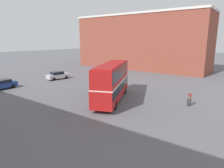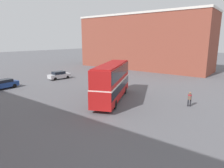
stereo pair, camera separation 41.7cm
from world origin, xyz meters
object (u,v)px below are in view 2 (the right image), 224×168
(double_decker_bus, at_px, (112,80))
(parked_car_kerb_far, at_px, (3,84))
(parked_car_kerb_near, at_px, (59,75))
(pedestrian_foreground, at_px, (190,98))

(double_decker_bus, height_order, parked_car_kerb_far, double_decker_bus)
(double_decker_bus, distance_m, parked_car_kerb_near, 17.98)
(pedestrian_foreground, height_order, parked_car_kerb_far, pedestrian_foreground)
(pedestrian_foreground, relative_size, parked_car_kerb_near, 0.38)
(double_decker_bus, relative_size, pedestrian_foreground, 6.38)
(double_decker_bus, relative_size, parked_car_kerb_far, 2.46)
(pedestrian_foreground, relative_size, parked_car_kerb_far, 0.39)
(parked_car_kerb_near, bearing_deg, double_decker_bus, -96.39)
(double_decker_bus, bearing_deg, parked_car_kerb_far, 84.03)
(pedestrian_foreground, height_order, parked_car_kerb_near, pedestrian_foreground)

